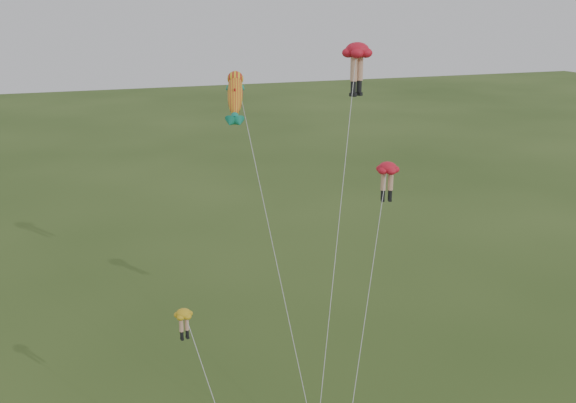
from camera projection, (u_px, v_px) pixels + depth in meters
name	position (u px, v px, depth m)	size (l,w,h in m)	color
legs_kite_red_high	(357.00, 58.00, 34.77)	(7.57, 11.12, 19.29)	red
legs_kite_red_mid	(387.00, 176.00, 35.32)	(7.15, 9.35, 12.93)	red
legs_kite_yellow	(187.00, 326.00, 29.04)	(2.40, 5.03, 8.03)	gold
fish_kite	(236.00, 95.00, 33.47)	(2.00, 11.92, 18.15)	yellow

